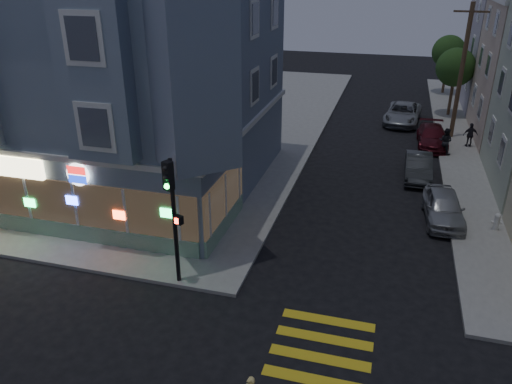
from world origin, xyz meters
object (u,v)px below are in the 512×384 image
at_px(street_tree_far, 449,52).
at_px(parked_car_a, 444,207).
at_px(utility_pole, 462,70).
at_px(parked_car_d, 403,113).
at_px(parked_car_b, 418,167).
at_px(parked_car_c, 432,137).
at_px(traffic_signal, 172,203).
at_px(fire_hydrant, 497,221).
at_px(pedestrian_b, 470,135).
at_px(pedestrian_a, 445,141).
at_px(street_tree_near, 456,67).

xyz_separation_m(street_tree_far, parked_car_a, (-1.50, -27.43, -3.21)).
relative_size(utility_pole, parked_car_d, 1.65).
height_order(parked_car_b, parked_car_c, parked_car_b).
bearing_deg(traffic_signal, fire_hydrant, 51.55).
bearing_deg(fire_hydrant, parked_car_d, 104.49).
distance_m(pedestrian_b, parked_car_c, 2.42).
bearing_deg(utility_pole, pedestrian_a, -100.01).
bearing_deg(parked_car_a, street_tree_far, 82.79).
xyz_separation_m(street_tree_near, pedestrian_a, (-0.90, -9.96, -2.92)).
xyz_separation_m(utility_pole, pedestrian_a, (-0.70, -3.96, -3.78)).
height_order(parked_car_b, parked_car_d, parked_car_d).
bearing_deg(fire_hydrant, utility_pole, 94.08).
distance_m(pedestrian_a, traffic_signal, 20.97).
relative_size(utility_pole, pedestrian_a, 5.22).
distance_m(utility_pole, parked_car_c, 4.87).
xyz_separation_m(parked_car_b, traffic_signal, (-9.00, -13.60, 2.86)).
relative_size(street_tree_far, parked_car_a, 1.24).
xyz_separation_m(street_tree_near, parked_car_b, (-2.59, -14.23, -3.25)).
bearing_deg(utility_pole, parked_car_b, -106.19).
bearing_deg(pedestrian_a, parked_car_c, -44.30).
bearing_deg(parked_car_d, street_tree_near, 45.27).
xyz_separation_m(utility_pole, pedestrian_b, (1.00, -1.94, -3.85)).
relative_size(parked_car_d, fire_hydrant, 6.55).
height_order(pedestrian_a, parked_car_a, pedestrian_a).
height_order(pedestrian_a, parked_car_d, pedestrian_a).
distance_m(parked_car_a, parked_car_d, 16.58).
relative_size(street_tree_near, parked_car_d, 0.97).
relative_size(street_tree_far, fire_hydrant, 6.37).
height_order(parked_car_c, parked_car_d, parked_car_d).
bearing_deg(street_tree_far, pedestrian_b, -87.13).
distance_m(parked_car_a, parked_car_c, 11.24).
xyz_separation_m(parked_car_b, parked_car_d, (-1.01, 11.24, 0.07)).
bearing_deg(parked_car_b, pedestrian_a, 68.16).
relative_size(pedestrian_b, traffic_signal, 0.32).
relative_size(utility_pole, parked_car_c, 1.93).
bearing_deg(parked_car_a, street_tree_near, 81.50).
height_order(street_tree_near, street_tree_far, same).
xyz_separation_m(street_tree_far, parked_car_c, (-1.60, -16.18, -3.26)).
height_order(street_tree_near, pedestrian_a, street_tree_near).
distance_m(parked_car_d, fire_hydrant, 17.58).
bearing_deg(pedestrian_a, parked_car_d, -44.49).
bearing_deg(parked_car_b, pedestrian_b, 61.43).
distance_m(utility_pole, fire_hydrant, 14.66).
distance_m(street_tree_near, parked_car_b, 14.82).
bearing_deg(street_tree_near, traffic_signal, -112.60).
relative_size(parked_car_d, traffic_signal, 1.08).
bearing_deg(pedestrian_b, parked_car_d, -60.87).
distance_m(street_tree_far, traffic_signal, 37.66).
bearing_deg(street_tree_far, fire_hydrant, -88.36).
height_order(street_tree_far, fire_hydrant, street_tree_far).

